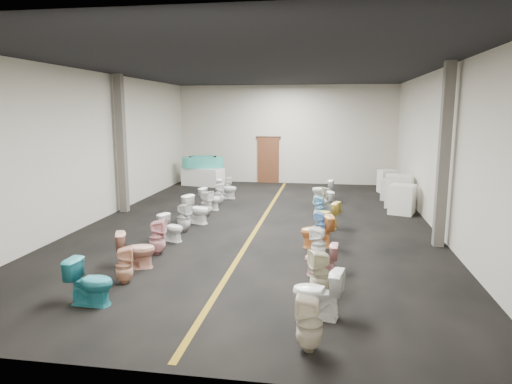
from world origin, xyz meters
TOP-DOWN VIEW (x-y plane):
  - floor at (0.00, 0.00)m, footprint 16.00×16.00m
  - ceiling at (0.00, 0.00)m, footprint 16.00×16.00m
  - wall_back at (0.00, 8.00)m, footprint 10.00×0.00m
  - wall_front at (0.00, -8.00)m, footprint 10.00×0.00m
  - wall_left at (-5.00, 0.00)m, footprint 0.00×16.00m
  - wall_right at (5.00, 0.00)m, footprint 0.00×16.00m
  - aisle_stripe at (0.00, 0.00)m, footprint 0.12×15.60m
  - back_door at (-0.80, 7.94)m, footprint 1.00×0.10m
  - door_frame at (-0.80, 7.95)m, footprint 1.15×0.08m
  - column_left at (-4.75, 1.00)m, footprint 0.25×0.25m
  - column_right at (4.75, -1.50)m, footprint 0.25×0.25m
  - display_table at (-3.62, 6.71)m, footprint 1.94×1.26m
  - bathtub at (-3.62, 6.71)m, footprint 1.83×0.92m
  - appliance_crate_a at (4.40, 2.08)m, footprint 0.96×0.96m
  - appliance_crate_b at (4.40, 3.21)m, footprint 0.93×0.93m
  - appliance_crate_c at (4.40, 4.45)m, footprint 0.92×0.92m
  - appliance_crate_d at (4.40, 6.05)m, footprint 0.80×0.80m
  - toilet_left_0 at (-2.03, -6.16)m, footprint 0.82×0.48m
  - toilet_left_1 at (-1.90, -5.14)m, footprint 0.45×0.44m
  - toilet_left_2 at (-2.03, -4.27)m, footprint 0.91×0.72m
  - toilet_left_3 at (-1.93, -3.29)m, footprint 0.45×0.44m
  - toilet_left_4 at (-1.98, -2.14)m, footprint 0.78×0.62m
  - toilet_left_5 at (-1.96, -1.22)m, footprint 0.47×0.46m
  - toilet_left_6 at (-1.88, -0.20)m, footprint 0.93×0.71m
  - toilet_left_7 at (-1.85, 0.75)m, footprint 0.50×0.50m
  - toilet_left_8 at (-1.97, 1.71)m, footprint 0.80×0.56m
  - toilet_left_9 at (-1.90, 2.68)m, footprint 0.41×0.40m
  - toilet_left_10 at (-1.86, 3.75)m, footprint 0.81×0.53m
  - toilet_left_11 at (-2.04, 4.72)m, footprint 0.37×0.37m
  - toilet_right_0 at (1.78, -7.15)m, footprint 0.38×0.38m
  - toilet_right_1 at (1.86, -6.05)m, footprint 0.90×0.63m
  - toilet_right_2 at (1.89, -5.10)m, footprint 0.50×0.50m
  - toilet_right_3 at (1.89, -4.09)m, footprint 0.69×0.42m
  - toilet_right_4 at (1.82, -3.09)m, footprint 0.43×0.42m
  - toilet_right_5 at (1.75, -2.13)m, footprint 0.87×0.60m
  - toilet_right_6 at (1.84, -1.16)m, footprint 0.41×0.41m
  - toilet_right_7 at (1.95, -0.15)m, footprint 0.87×0.67m
  - toilet_right_8 at (1.76, 0.89)m, footprint 0.41×0.40m
  - toilet_right_9 at (1.83, 1.88)m, footprint 0.78×0.60m
  - toilet_right_10 at (1.97, 2.90)m, footprint 0.39×0.39m
  - toilet_right_11 at (1.79, 3.91)m, footprint 0.85×0.57m

SIDE VIEW (x-z plane):
  - floor at x=0.00m, z-range 0.00..0.00m
  - aisle_stripe at x=0.00m, z-range 0.00..0.01m
  - toilet_right_3 at x=1.89m, z-range 0.00..0.68m
  - toilet_right_10 at x=1.97m, z-range 0.00..0.68m
  - toilet_right_6 at x=1.84m, z-range 0.00..0.69m
  - toilet_left_11 at x=-2.04m, z-range 0.00..0.70m
  - toilet_left_4 at x=-1.98m, z-range 0.00..0.70m
  - toilet_right_9 at x=1.83m, z-range 0.00..0.70m
  - toilet_right_8 at x=1.76m, z-range 0.00..0.73m
  - toilet_left_1 at x=-1.90m, z-range 0.00..0.74m
  - toilet_left_8 at x=-1.97m, z-range 0.00..0.75m
  - toilet_right_4 at x=1.82m, z-range 0.00..0.75m
  - toilet_left_9 at x=-1.90m, z-range 0.00..0.77m
  - toilet_left_10 at x=-1.86m, z-range 0.00..0.77m
  - toilet_right_7 at x=1.95m, z-range 0.00..0.79m
  - appliance_crate_c at x=4.40m, z-range 0.00..0.79m
  - display_table at x=-3.62m, z-range 0.00..0.79m
  - toilet_right_5 at x=1.75m, z-range 0.00..0.81m
  - toilet_right_11 at x=1.79m, z-range 0.00..0.81m
  - toilet_left_5 at x=-1.96m, z-range 0.00..0.81m
  - toilet_left_2 at x=-2.03m, z-range 0.00..0.81m
  - toilet_left_0 at x=-2.03m, z-range 0.00..0.82m
  - toilet_left_7 at x=-1.85m, z-range 0.00..0.82m
  - toilet_right_0 at x=1.78m, z-range 0.00..0.83m
  - toilet_left_6 at x=-1.88m, z-range 0.00..0.84m
  - toilet_right_1 at x=1.86m, z-range 0.00..0.84m
  - toilet_left_3 at x=-1.93m, z-range 0.00..0.84m
  - toilet_right_2 at x=1.89m, z-range 0.00..0.85m
  - appliance_crate_d at x=4.40m, z-range 0.00..0.94m
  - appliance_crate_a at x=4.40m, z-range 0.00..0.96m
  - appliance_crate_b at x=4.40m, z-range 0.00..1.13m
  - back_door at x=-0.80m, z-range 0.00..2.10m
  - bathtub at x=-3.62m, z-range 0.79..1.34m
  - door_frame at x=-0.80m, z-range 2.07..2.17m
  - wall_back at x=0.00m, z-range -2.75..7.25m
  - wall_front at x=0.00m, z-range -2.75..7.25m
  - wall_left at x=-5.00m, z-range -5.75..10.25m
  - wall_right at x=5.00m, z-range -5.75..10.25m
  - column_left at x=-4.75m, z-range 0.00..4.50m
  - column_right at x=4.75m, z-range 0.00..4.50m
  - ceiling at x=0.00m, z-range 4.50..4.50m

